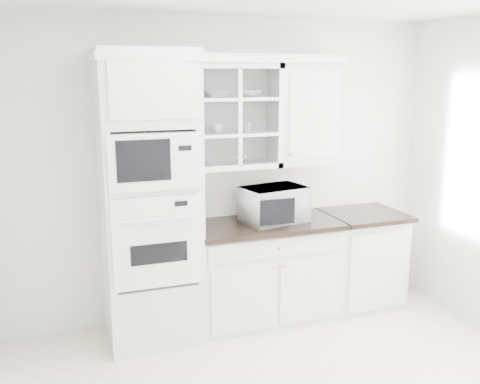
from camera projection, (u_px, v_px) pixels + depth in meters
name	position (u px, v px, depth m)	size (l,w,h in m)	color
room_shell	(285.00, 140.00, 3.55)	(4.00, 3.50, 2.70)	white
oven_column	(150.00, 201.00, 4.34)	(0.76, 0.68, 2.40)	silver
base_cabinet_run	(265.00, 270.00, 4.86)	(1.32, 0.67, 0.92)	silver
extra_base_cabinet	(360.00, 258.00, 5.19)	(0.72, 0.67, 0.92)	silver
upper_cabinet_glass	(234.00, 116.00, 4.61)	(0.80, 0.33, 0.90)	silver
upper_cabinet_solid	(304.00, 114.00, 4.83)	(0.55, 0.33, 0.90)	silver
crown_molding	(223.00, 58.00, 4.45)	(2.14, 0.38, 0.07)	white
countertop_microwave	(273.00, 204.00, 4.74)	(0.54, 0.45, 0.32)	white
bowl_a	(218.00, 94.00, 4.54)	(0.24, 0.24, 0.06)	white
bowl_b	(251.00, 94.00, 4.62)	(0.19, 0.19, 0.06)	white
cup_a	(218.00, 128.00, 4.60)	(0.11, 0.11, 0.08)	white
cup_b	(247.00, 126.00, 4.68)	(0.10, 0.10, 0.09)	white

